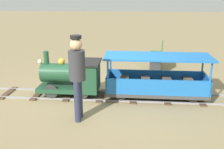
{
  "coord_description": "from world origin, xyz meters",
  "views": [
    {
      "loc": [
        -5.56,
        -0.57,
        2.31
      ],
      "look_at": [
        0.0,
        -0.1,
        0.55
      ],
      "focal_mm": 41.16,
      "sensor_mm": 36.0,
      "label": 1
    }
  ],
  "objects_px": {
    "locomotive": "(73,76)",
    "passenger_car": "(156,81)",
    "conductor_person": "(77,72)",
    "park_bench": "(158,56)"
  },
  "relations": [
    {
      "from": "park_bench",
      "to": "passenger_car",
      "type": "bearing_deg",
      "value": 174.54
    },
    {
      "from": "passenger_car",
      "to": "park_bench",
      "type": "relative_size",
      "value": 1.76
    },
    {
      "from": "locomotive",
      "to": "passenger_car",
      "type": "xyz_separation_m",
      "value": [
        0.0,
        -1.92,
        -0.06
      ]
    },
    {
      "from": "locomotive",
      "to": "passenger_car",
      "type": "relative_size",
      "value": 0.61
    },
    {
      "from": "locomotive",
      "to": "conductor_person",
      "type": "relative_size",
      "value": 0.89
    },
    {
      "from": "passenger_car",
      "to": "conductor_person",
      "type": "height_order",
      "value": "conductor_person"
    },
    {
      "from": "locomotive",
      "to": "conductor_person",
      "type": "height_order",
      "value": "conductor_person"
    },
    {
      "from": "conductor_person",
      "to": "park_bench",
      "type": "height_order",
      "value": "conductor_person"
    },
    {
      "from": "locomotive",
      "to": "park_bench",
      "type": "height_order",
      "value": "locomotive"
    },
    {
      "from": "conductor_person",
      "to": "park_bench",
      "type": "distance_m",
      "value": 4.09
    }
  ]
}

